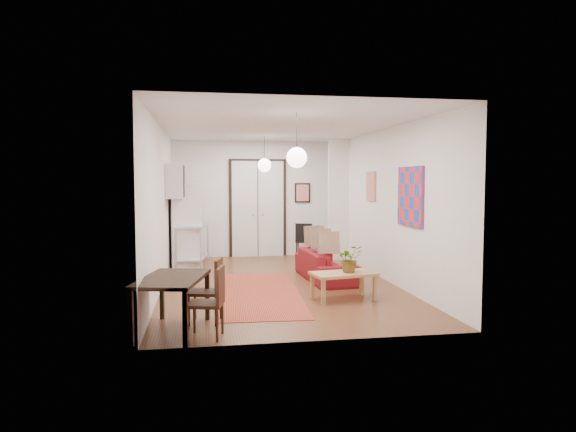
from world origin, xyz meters
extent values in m
plane|color=brown|center=(0.00, 0.00, 0.00)|extent=(7.00, 7.00, 0.00)
cube|color=silver|center=(0.00, 0.00, 2.90)|extent=(4.20, 7.00, 0.02)
cube|color=white|center=(0.00, 3.50, 1.45)|extent=(4.20, 0.02, 2.90)
cube|color=white|center=(0.00, -3.50, 1.45)|extent=(4.20, 0.02, 2.90)
cube|color=white|center=(-2.10, 0.00, 1.45)|extent=(0.02, 7.00, 2.90)
cube|color=white|center=(2.10, 0.00, 1.45)|extent=(0.02, 7.00, 2.90)
cube|color=silver|center=(0.00, 3.46, 1.20)|extent=(1.44, 0.06, 2.50)
cube|color=white|center=(1.85, 2.55, 1.45)|extent=(0.50, 0.10, 2.90)
cube|color=silver|center=(-1.92, 1.50, 1.90)|extent=(0.35, 1.00, 0.70)
cube|color=red|center=(2.08, -1.25, 1.65)|extent=(0.05, 1.00, 1.00)
cube|color=beige|center=(2.08, 0.80, 1.80)|extent=(0.05, 0.50, 0.60)
cube|color=red|center=(1.15, 3.47, 1.60)|extent=(0.40, 0.03, 0.50)
cube|color=#9A6640|center=(-2.07, 2.00, 1.95)|extent=(0.03, 0.44, 0.54)
sphere|color=white|center=(0.00, 2.00, 2.25)|extent=(0.30, 0.30, 0.30)
cylinder|color=black|center=(0.00, 2.00, 2.65)|extent=(0.01, 0.01, 0.50)
sphere|color=white|center=(0.00, -2.00, 2.25)|extent=(0.30, 0.30, 0.30)
cylinder|color=black|center=(0.00, -2.00, 2.65)|extent=(0.01, 0.01, 0.50)
cube|color=#BD482F|center=(-0.44, -0.81, 0.00)|extent=(1.51, 3.62, 0.01)
imported|color=maroon|center=(0.97, 0.19, 0.28)|extent=(0.86, 1.98, 0.57)
cube|color=tan|center=(0.85, -1.52, 0.42)|extent=(1.09, 0.73, 0.04)
cube|color=tan|center=(0.41, -1.74, 0.20)|extent=(0.06, 0.06, 0.40)
cube|color=tan|center=(1.30, -1.74, 0.20)|extent=(0.06, 0.06, 0.40)
cube|color=tan|center=(0.41, -1.29, 0.20)|extent=(0.06, 0.06, 0.40)
cube|color=tan|center=(1.30, -1.29, 0.20)|extent=(0.06, 0.06, 0.40)
imported|color=#295A28|center=(0.95, -1.52, 0.67)|extent=(0.40, 0.45, 0.44)
cube|color=silver|center=(-1.60, 2.30, 0.91)|extent=(0.77, 1.29, 0.04)
cube|color=silver|center=(-1.60, 2.30, 0.18)|extent=(0.73, 1.24, 0.03)
cylinder|color=silver|center=(-1.86, 1.73, 0.46)|extent=(0.04, 0.04, 0.91)
cylinder|color=silver|center=(-1.34, 1.73, 0.46)|extent=(0.04, 0.04, 0.91)
cylinder|color=silver|center=(-1.86, 2.87, 0.46)|extent=(0.04, 0.04, 0.91)
cylinder|color=silver|center=(-1.34, 2.87, 0.46)|extent=(0.04, 0.04, 0.91)
imported|color=silver|center=(-1.60, 2.00, 0.96)|extent=(0.27, 0.27, 0.05)
imported|color=#518CB0|center=(-1.65, 2.55, 1.03)|extent=(0.11, 0.11, 0.19)
cube|color=white|center=(-1.75, 2.17, 0.92)|extent=(0.74, 0.74, 1.84)
cube|color=black|center=(-1.75, -2.85, 0.68)|extent=(0.99, 1.40, 0.05)
cube|color=black|center=(-2.07, -3.44, 0.33)|extent=(0.07, 0.07, 0.65)
cube|color=black|center=(-1.43, -3.44, 0.33)|extent=(0.07, 0.07, 0.65)
cube|color=black|center=(-2.07, -2.26, 0.33)|extent=(0.07, 0.07, 0.65)
cube|color=black|center=(-1.43, -2.26, 0.33)|extent=(0.07, 0.07, 0.65)
cube|color=#3B1E12|center=(-1.34, -2.50, 0.42)|extent=(0.50, 0.48, 0.04)
cube|color=#3B1E12|center=(-1.34, -2.31, 0.66)|extent=(0.13, 0.40, 0.44)
cylinder|color=#3B1E12|center=(-1.51, -2.68, 0.21)|extent=(0.03, 0.03, 0.42)
cylinder|color=#3B1E12|center=(-1.17, -2.68, 0.21)|extent=(0.03, 0.03, 0.42)
cylinder|color=#3B1E12|center=(-1.51, -2.32, 0.21)|extent=(0.03, 0.03, 0.42)
cylinder|color=#3B1E12|center=(-1.17, -2.32, 0.21)|extent=(0.03, 0.03, 0.42)
cube|color=#3B1E12|center=(-1.34, -3.15, 0.42)|extent=(0.50, 0.48, 0.04)
cube|color=#3B1E12|center=(-1.34, -2.96, 0.66)|extent=(0.13, 0.40, 0.44)
cylinder|color=#3B1E12|center=(-1.51, -3.33, 0.21)|extent=(0.03, 0.03, 0.42)
cylinder|color=#3B1E12|center=(-1.17, -3.33, 0.21)|extent=(0.03, 0.03, 0.42)
cylinder|color=#3B1E12|center=(-1.51, -2.97, 0.21)|extent=(0.03, 0.03, 0.42)
cylinder|color=#3B1E12|center=(-1.17, -2.97, 0.21)|extent=(0.03, 0.03, 0.42)
cube|color=black|center=(1.07, 2.83, 0.43)|extent=(0.50, 0.50, 0.04)
cube|color=black|center=(1.07, 3.01, 0.67)|extent=(0.40, 0.15, 0.43)
cylinder|color=black|center=(0.90, 2.66, 0.22)|extent=(0.03, 0.03, 0.43)
cylinder|color=black|center=(1.25, 2.66, 0.22)|extent=(0.03, 0.03, 0.43)
cylinder|color=black|center=(0.90, 3.00, 0.22)|extent=(0.03, 0.03, 0.43)
cylinder|color=black|center=(1.25, 3.00, 0.22)|extent=(0.03, 0.03, 0.43)
camera|label=1|loc=(-1.35, -9.38, 1.92)|focal=32.00mm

